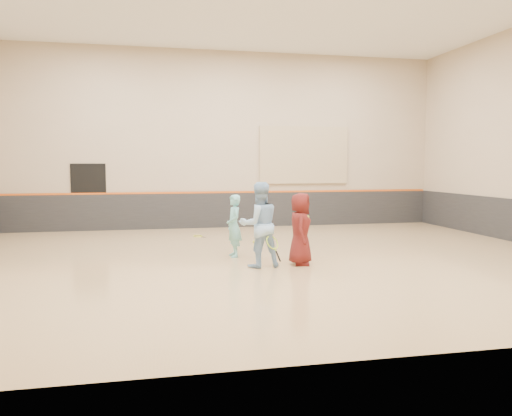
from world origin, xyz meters
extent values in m
cube|color=tan|center=(0.00, 0.00, -0.10)|extent=(15.00, 12.00, 0.20)
cube|color=tan|center=(0.00, 6.01, 3.00)|extent=(15.00, 0.02, 6.00)
cube|color=tan|center=(0.00, -6.01, 3.00)|extent=(15.00, 0.02, 6.00)
cube|color=#232326|center=(0.00, 5.97, 0.60)|extent=(14.90, 0.04, 1.20)
cube|color=#D85914|center=(0.00, 5.96, 1.22)|extent=(14.90, 0.03, 0.06)
cube|color=tan|center=(2.80, 5.95, 2.50)|extent=(3.20, 0.08, 2.00)
cube|color=black|center=(-4.50, 5.98, 1.10)|extent=(1.10, 0.05, 2.20)
imported|color=#76CBCD|center=(-0.59, 0.47, 0.73)|extent=(0.40, 0.57, 1.47)
imported|color=#9CC9F1|center=(-0.26, -0.80, 0.90)|extent=(0.96, 0.79, 1.80)
imported|color=#5D1816|center=(0.66, -0.74, 0.78)|extent=(0.69, 0.87, 1.56)
sphere|color=yellow|center=(0.07, -0.79, 0.03)|extent=(0.07, 0.07, 0.07)
sphere|color=#B7CC2F|center=(0.78, -0.87, 1.05)|extent=(0.07, 0.07, 0.07)
sphere|color=#C1CE30|center=(0.27, 2.41, 0.03)|extent=(0.07, 0.07, 0.07)
camera|label=1|loc=(-2.44, -11.01, 2.17)|focal=35.00mm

